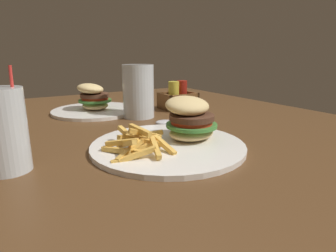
{
  "coord_description": "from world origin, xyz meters",
  "views": [
    {
      "loc": [
        -0.23,
        -0.7,
        0.92
      ],
      "look_at": [
        0.06,
        -0.24,
        0.77
      ],
      "focal_mm": 30.0,
      "sensor_mm": 36.0,
      "label": 1
    }
  ],
  "objects_px": {
    "meal_plate_far": "(95,104)",
    "condiment_caddy": "(178,99)",
    "spoon": "(168,123)",
    "meal_plate_near": "(176,134)",
    "juice_glass": "(5,134)",
    "beer_glass": "(138,93)"
  },
  "relations": [
    {
      "from": "spoon",
      "to": "meal_plate_near",
      "type": "bearing_deg",
      "value": 94.77
    },
    {
      "from": "meal_plate_far",
      "to": "condiment_caddy",
      "type": "relative_size",
      "value": 2.37
    },
    {
      "from": "beer_glass",
      "to": "condiment_caddy",
      "type": "height_order",
      "value": "beer_glass"
    },
    {
      "from": "beer_glass",
      "to": "meal_plate_far",
      "type": "bearing_deg",
      "value": 122.93
    },
    {
      "from": "meal_plate_far",
      "to": "condiment_caddy",
      "type": "distance_m",
      "value": 0.28
    },
    {
      "from": "condiment_caddy",
      "to": "beer_glass",
      "type": "bearing_deg",
      "value": -164.12
    },
    {
      "from": "condiment_caddy",
      "to": "meal_plate_far",
      "type": "bearing_deg",
      "value": 160.91
    },
    {
      "from": "beer_glass",
      "to": "meal_plate_far",
      "type": "relative_size",
      "value": 0.56
    },
    {
      "from": "beer_glass",
      "to": "condiment_caddy",
      "type": "distance_m",
      "value": 0.19
    },
    {
      "from": "meal_plate_near",
      "to": "juice_glass",
      "type": "distance_m",
      "value": 0.31
    },
    {
      "from": "juice_glass",
      "to": "condiment_caddy",
      "type": "height_order",
      "value": "juice_glass"
    },
    {
      "from": "spoon",
      "to": "meal_plate_far",
      "type": "xyz_separation_m",
      "value": [
        -0.12,
        0.27,
        0.02
      ]
    },
    {
      "from": "meal_plate_near",
      "to": "beer_glass",
      "type": "height_order",
      "value": "beer_glass"
    },
    {
      "from": "juice_glass",
      "to": "meal_plate_far",
      "type": "distance_m",
      "value": 0.48
    },
    {
      "from": "meal_plate_near",
      "to": "juice_glass",
      "type": "bearing_deg",
      "value": 173.08
    },
    {
      "from": "meal_plate_far",
      "to": "condiment_caddy",
      "type": "xyz_separation_m",
      "value": [
        0.27,
        -0.09,
        0.01
      ]
    },
    {
      "from": "juice_glass",
      "to": "condiment_caddy",
      "type": "distance_m",
      "value": 0.61
    },
    {
      "from": "meal_plate_near",
      "to": "meal_plate_far",
      "type": "height_order",
      "value": "meal_plate_near"
    },
    {
      "from": "beer_glass",
      "to": "meal_plate_near",
      "type": "bearing_deg",
      "value": -100.43
    },
    {
      "from": "meal_plate_near",
      "to": "condiment_caddy",
      "type": "height_order",
      "value": "meal_plate_near"
    },
    {
      "from": "juice_glass",
      "to": "beer_glass",
      "type": "bearing_deg",
      "value": 34.93
    },
    {
      "from": "beer_glass",
      "to": "spoon",
      "type": "height_order",
      "value": "beer_glass"
    }
  ]
}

